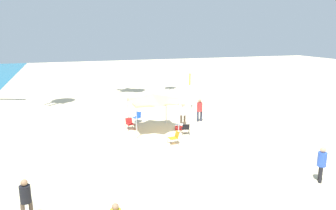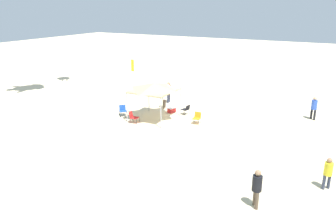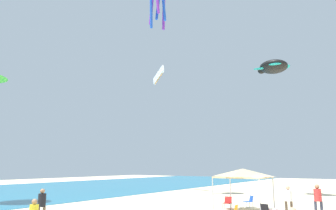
{
  "view_description": "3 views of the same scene",
  "coord_description": "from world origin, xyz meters",
  "px_view_note": "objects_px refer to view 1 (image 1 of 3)",
  "views": [
    {
      "loc": [
        -20.09,
        8.51,
        7.22
      ],
      "look_at": [
        0.59,
        1.63,
        2.15
      ],
      "focal_mm": 34.06,
      "sensor_mm": 36.0,
      "label": 1
    },
    {
      "loc": [
        -10.42,
        22.7,
        8.29
      ],
      "look_at": [
        0.71,
        2.33,
        1.21
      ],
      "focal_mm": 35.15,
      "sensor_mm": 36.0,
      "label": 2
    },
    {
      "loc": [
        -19.16,
        -5.64,
        3.01
      ],
      "look_at": [
        0.18,
        7.33,
        7.35
      ],
      "focal_mm": 34.59,
      "sensor_mm": 36.0,
      "label": 3
    }
  ],
  "objects_px": {
    "person_near_umbrella": "(200,108)",
    "folding_chair_near_cooler": "(130,123)",
    "banner_flag": "(190,87)",
    "canopy_tent": "(152,98)",
    "folding_chair_right_of_tent": "(175,137)",
    "cooler_box": "(179,127)",
    "folding_chair_facing_ocean": "(137,116)",
    "person_kite_handler": "(26,197)",
    "person_watching_sky": "(322,162)",
    "folding_chair_left_of_tent": "(186,128)",
    "person_beachcomber": "(183,112)"
  },
  "relations": [
    {
      "from": "banner_flag",
      "to": "folding_chair_near_cooler",
      "type": "bearing_deg",
      "value": 123.66
    },
    {
      "from": "person_near_umbrella",
      "to": "banner_flag",
      "type": "bearing_deg",
      "value": 70.93
    },
    {
      "from": "folding_chair_right_of_tent",
      "to": "folding_chair_near_cooler",
      "type": "relative_size",
      "value": 1.0
    },
    {
      "from": "folding_chair_left_of_tent",
      "to": "person_near_umbrella",
      "type": "height_order",
      "value": "person_near_umbrella"
    },
    {
      "from": "canopy_tent",
      "to": "folding_chair_facing_ocean",
      "type": "distance_m",
      "value": 3.27
    },
    {
      "from": "canopy_tent",
      "to": "person_near_umbrella",
      "type": "xyz_separation_m",
      "value": [
        1.13,
        -4.3,
        -1.38
      ]
    },
    {
      "from": "canopy_tent",
      "to": "folding_chair_right_of_tent",
      "type": "xyz_separation_m",
      "value": [
        -3.26,
        -0.58,
        -1.99
      ]
    },
    {
      "from": "person_watching_sky",
      "to": "person_beachcomber",
      "type": "relative_size",
      "value": 1.02
    },
    {
      "from": "canopy_tent",
      "to": "folding_chair_near_cooler",
      "type": "distance_m",
      "value": 2.68
    },
    {
      "from": "person_watching_sky",
      "to": "person_near_umbrella",
      "type": "relative_size",
      "value": 0.96
    },
    {
      "from": "person_beachcomber",
      "to": "person_kite_handler",
      "type": "distance_m",
      "value": 14.67
    },
    {
      "from": "person_watching_sky",
      "to": "person_near_umbrella",
      "type": "distance_m",
      "value": 11.78
    },
    {
      "from": "person_near_umbrella",
      "to": "folding_chair_facing_ocean",
      "type": "bearing_deg",
      "value": 157.02
    },
    {
      "from": "person_kite_handler",
      "to": "person_near_umbrella",
      "type": "height_order",
      "value": "person_near_umbrella"
    },
    {
      "from": "person_kite_handler",
      "to": "banner_flag",
      "type": "bearing_deg",
      "value": -160.33
    },
    {
      "from": "folding_chair_left_of_tent",
      "to": "canopy_tent",
      "type": "bearing_deg",
      "value": -26.27
    },
    {
      "from": "cooler_box",
      "to": "person_kite_handler",
      "type": "distance_m",
      "value": 13.42
    },
    {
      "from": "cooler_box",
      "to": "person_near_umbrella",
      "type": "height_order",
      "value": "person_near_umbrella"
    },
    {
      "from": "cooler_box",
      "to": "banner_flag",
      "type": "height_order",
      "value": "banner_flag"
    },
    {
      "from": "folding_chair_near_cooler",
      "to": "person_near_umbrella",
      "type": "height_order",
      "value": "person_near_umbrella"
    },
    {
      "from": "banner_flag",
      "to": "folding_chair_left_of_tent",
      "type": "bearing_deg",
      "value": 155.47
    },
    {
      "from": "person_kite_handler",
      "to": "folding_chair_right_of_tent",
      "type": "bearing_deg",
      "value": -172.06
    },
    {
      "from": "person_watching_sky",
      "to": "person_near_umbrella",
      "type": "bearing_deg",
      "value": -135.51
    },
    {
      "from": "person_watching_sky",
      "to": "person_kite_handler",
      "type": "distance_m",
      "value": 13.37
    },
    {
      "from": "folding_chair_right_of_tent",
      "to": "person_beachcomber",
      "type": "height_order",
      "value": "person_beachcomber"
    },
    {
      "from": "canopy_tent",
      "to": "folding_chair_facing_ocean",
      "type": "xyz_separation_m",
      "value": [
        2.53,
        0.58,
        -1.99
      ]
    },
    {
      "from": "person_near_umbrella",
      "to": "person_kite_handler",
      "type": "bearing_deg",
      "value": -145.08
    },
    {
      "from": "folding_chair_facing_ocean",
      "to": "person_kite_handler",
      "type": "relative_size",
      "value": 0.47
    },
    {
      "from": "folding_chair_facing_ocean",
      "to": "cooler_box",
      "type": "xyz_separation_m",
      "value": [
        -2.97,
        -2.52,
        -0.27
      ]
    },
    {
      "from": "person_watching_sky",
      "to": "person_near_umbrella",
      "type": "height_order",
      "value": "person_near_umbrella"
    },
    {
      "from": "person_near_umbrella",
      "to": "folding_chair_near_cooler",
      "type": "bearing_deg",
      "value": 175.31
    },
    {
      "from": "banner_flag",
      "to": "person_near_umbrella",
      "type": "distance_m",
      "value": 4.49
    },
    {
      "from": "folding_chair_near_cooler",
      "to": "folding_chair_facing_ocean",
      "type": "bearing_deg",
      "value": 49.5
    },
    {
      "from": "cooler_box",
      "to": "banner_flag",
      "type": "xyz_separation_m",
      "value": [
        5.84,
        -3.28,
        1.88
      ]
    },
    {
      "from": "canopy_tent",
      "to": "person_watching_sky",
      "type": "xyz_separation_m",
      "value": [
        -10.58,
        -5.57,
        -1.42
      ]
    },
    {
      "from": "folding_chair_near_cooler",
      "to": "banner_flag",
      "type": "xyz_separation_m",
      "value": [
        4.51,
        -6.77,
        1.6
      ]
    },
    {
      "from": "folding_chair_left_of_tent",
      "to": "folding_chair_facing_ocean",
      "type": "relative_size",
      "value": 1.0
    },
    {
      "from": "folding_chair_facing_ocean",
      "to": "person_kite_handler",
      "type": "height_order",
      "value": "person_kite_handler"
    },
    {
      "from": "canopy_tent",
      "to": "folding_chair_left_of_tent",
      "type": "height_order",
      "value": "canopy_tent"
    },
    {
      "from": "folding_chair_left_of_tent",
      "to": "person_kite_handler",
      "type": "relative_size",
      "value": 0.47
    },
    {
      "from": "person_beachcomber",
      "to": "cooler_box",
      "type": "bearing_deg",
      "value": -135.03
    },
    {
      "from": "canopy_tent",
      "to": "person_beachcomber",
      "type": "xyz_separation_m",
      "value": [
        0.65,
        -2.67,
        -1.44
      ]
    },
    {
      "from": "folding_chair_facing_ocean",
      "to": "person_near_umbrella",
      "type": "distance_m",
      "value": 5.11
    },
    {
      "from": "banner_flag",
      "to": "cooler_box",
      "type": "bearing_deg",
      "value": 150.68
    },
    {
      "from": "canopy_tent",
      "to": "banner_flag",
      "type": "height_order",
      "value": "banner_flag"
    },
    {
      "from": "folding_chair_left_of_tent",
      "to": "folding_chair_facing_ocean",
      "type": "xyz_separation_m",
      "value": [
        4.23,
        2.56,
        0.0
      ]
    },
    {
      "from": "folding_chair_facing_ocean",
      "to": "person_watching_sky",
      "type": "distance_m",
      "value": 14.5
    },
    {
      "from": "folding_chair_right_of_tent",
      "to": "cooler_box",
      "type": "bearing_deg",
      "value": 150.61
    },
    {
      "from": "cooler_box",
      "to": "folding_chair_facing_ocean",
      "type": "bearing_deg",
      "value": 40.27
    },
    {
      "from": "folding_chair_right_of_tent",
      "to": "person_watching_sky",
      "type": "distance_m",
      "value": 8.88
    }
  ]
}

